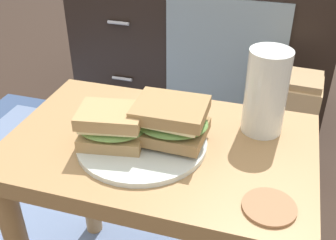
% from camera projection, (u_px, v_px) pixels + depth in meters
% --- Properties ---
extents(side_table, '(0.56, 0.36, 0.46)m').
position_uv_depth(side_table, '(160.00, 180.00, 0.80)').
color(side_table, '#A37A4C').
rests_on(side_table, ground).
extents(tv_cabinet, '(0.96, 0.46, 0.58)m').
position_uv_depth(tv_cabinet, '(204.00, 39.00, 1.64)').
color(tv_cabinet, black).
rests_on(tv_cabinet, ground).
extents(area_rug, '(1.15, 0.90, 0.01)m').
position_uv_depth(area_rug, '(77.00, 181.00, 1.35)').
color(area_rug, '#384C72').
rests_on(area_rug, ground).
extents(plate, '(0.23, 0.23, 0.01)m').
position_uv_depth(plate, '(142.00, 143.00, 0.74)').
color(plate, silver).
rests_on(plate, side_table).
extents(sandwich_front, '(0.13, 0.11, 0.07)m').
position_uv_depth(sandwich_front, '(112.00, 126.00, 0.72)').
color(sandwich_front, tan).
rests_on(sandwich_front, plate).
extents(sandwich_back, '(0.14, 0.11, 0.07)m').
position_uv_depth(sandwich_back, '(171.00, 120.00, 0.72)').
color(sandwich_back, '#9E7A4C').
rests_on(sandwich_back, plate).
extents(beer_glass, '(0.08, 0.08, 0.16)m').
position_uv_depth(beer_glass, '(266.00, 93.00, 0.74)').
color(beer_glass, silver).
rests_on(beer_glass, side_table).
extents(coaster, '(0.08, 0.08, 0.01)m').
position_uv_depth(coaster, '(269.00, 207.00, 0.61)').
color(coaster, '#996B47').
rests_on(coaster, side_table).
extents(paper_bag, '(0.19, 0.15, 0.38)m').
position_uv_depth(paper_bag, '(282.00, 130.00, 1.27)').
color(paper_bag, tan).
rests_on(paper_bag, ground).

